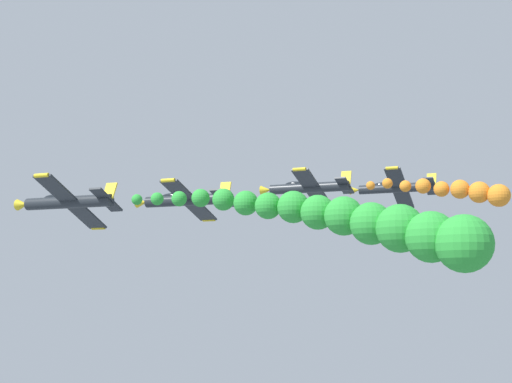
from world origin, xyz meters
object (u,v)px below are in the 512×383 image
object	(u,v)px
airplane_left_inner	(185,200)
airplane_right_inner	(308,188)
airplane_left_outer	(395,188)
airplane_lead	(67,202)

from	to	relation	value
airplane_left_inner	airplane_right_inner	world-z (taller)	airplane_right_inner
airplane_left_outer	airplane_right_inner	bearing A→B (deg)	144.75
airplane_right_inner	airplane_lead	bearing A→B (deg)	144.74
airplane_right_inner	airplane_left_outer	bearing A→B (deg)	-35.25
airplane_lead	airplane_left_inner	xyz separation A→B (m)	(10.29, -6.41, 1.00)
airplane_lead	airplane_left_inner	distance (m)	12.17
airplane_left_inner	airplane_right_inner	distance (m)	14.85
airplane_lead	airplane_right_inner	bearing A→B (deg)	-35.26
airplane_lead	airplane_left_outer	bearing A→B (deg)	-35.26
airplane_lead	airplane_left_inner	bearing A→B (deg)	-31.90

